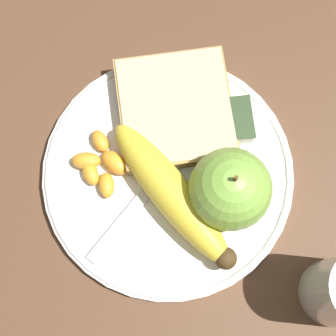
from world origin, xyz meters
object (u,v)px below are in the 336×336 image
bread_slice (176,110)px  jam_packet (233,121)px  plate (168,174)px  apple (230,189)px  banana (175,195)px  fork (160,177)px

bread_slice → jam_packet: 0.06m
plate → apple: 0.08m
plate → banana: 0.04m
banana → fork: size_ratio=1.18×
apple → banana: (-0.00, -0.05, -0.02)m
plate → fork: 0.01m
bread_slice → plate: bearing=-13.2°
plate → banana: size_ratio=1.52×
banana → jam_packet: size_ratio=3.66×
apple → banana: apple is taller
banana → jam_packet: banana is taller
plate → banana: bearing=7.4°
apple → plate: bearing=-120.2°
bread_slice → jam_packet: same height
bread_slice → jam_packet: bearing=71.6°
plate → jam_packet: 0.09m
jam_packet → plate: bearing=-58.6°
plate → bread_slice: 0.07m
plate → fork: size_ratio=1.80×
apple → bread_slice: (-0.10, -0.04, -0.03)m
fork → jam_packet: jam_packet is taller
fork → apple: bearing=-68.9°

